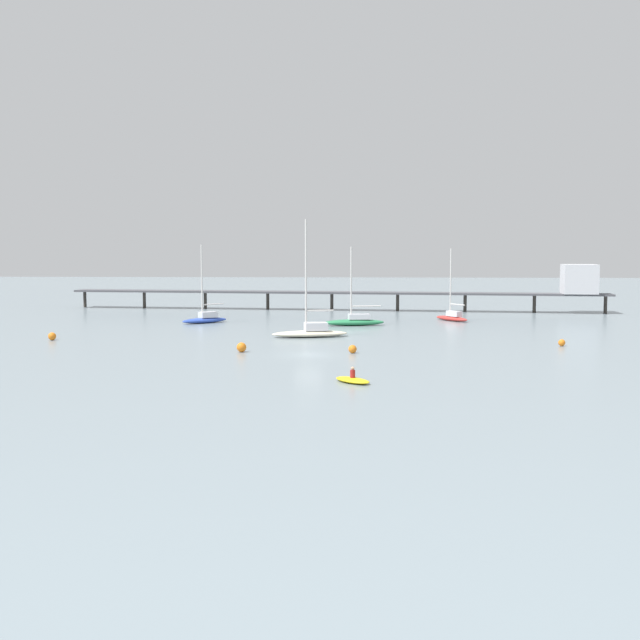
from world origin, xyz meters
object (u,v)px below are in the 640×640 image
at_px(sailboat_green, 355,320).
at_px(sailboat_cream, 311,330).
at_px(sailboat_blue, 205,318).
at_px(mooring_buoy_inner, 241,347).
at_px(mooring_buoy_far, 353,349).
at_px(mooring_buoy_near, 52,336).
at_px(mooring_buoy_mid, 562,343).
at_px(pier, 455,286).
at_px(sailboat_red, 452,316).
at_px(dinghy_yellow, 353,380).

xyz_separation_m(sailboat_green, sailboat_cream, (-4.61, -13.03, 0.04)).
xyz_separation_m(sailboat_blue, mooring_buoy_inner, (9.14, -28.27, -0.23)).
distance_m(mooring_buoy_far, mooring_buoy_near, 32.54).
bearing_deg(sailboat_blue, mooring_buoy_near, -121.14).
bearing_deg(mooring_buoy_mid, mooring_buoy_near, 177.65).
distance_m(pier, mooring_buoy_near, 61.63).
relative_size(mooring_buoy_mid, mooring_buoy_inner, 0.75).
bearing_deg(sailboat_red, mooring_buoy_inner, -124.89).
bearing_deg(mooring_buoy_mid, pier, 97.21).
bearing_deg(mooring_buoy_near, sailboat_cream, 9.55).
bearing_deg(mooring_buoy_far, dinghy_yellow, -89.24).
relative_size(sailboat_cream, mooring_buoy_far, 16.64).
xyz_separation_m(sailboat_green, mooring_buoy_far, (0.05, -26.04, -0.29)).
bearing_deg(mooring_buoy_inner, mooring_buoy_far, -1.07).
bearing_deg(sailboat_cream, mooring_buoy_mid, -14.80).
distance_m(pier, dinghy_yellow, 66.42).
bearing_deg(sailboat_green, sailboat_blue, 172.87).
xyz_separation_m(pier, mooring_buoy_mid, (5.38, -42.52, -3.57)).
bearing_deg(pier, sailboat_green, -123.34).
relative_size(pier, dinghy_yellow, 25.35).
height_order(sailboat_cream, mooring_buoy_mid, sailboat_cream).
relative_size(sailboat_red, mooring_buoy_inner, 10.69).
distance_m(sailboat_red, sailboat_cream, 26.66).
bearing_deg(mooring_buoy_mid, sailboat_cream, 165.20).
relative_size(pier, sailboat_green, 8.58).
relative_size(mooring_buoy_mid, mooring_buoy_far, 0.89).
xyz_separation_m(sailboat_red, sailboat_green, (-12.83, -7.13, -0.03)).
distance_m(sailboat_green, mooring_buoy_inner, 27.78).
height_order(dinghy_yellow, mooring_buoy_near, dinghy_yellow).
relative_size(sailboat_cream, mooring_buoy_near, 15.43).
bearing_deg(sailboat_cream, mooring_buoy_far, -70.27).
distance_m(pier, sailboat_green, 27.58).
bearing_deg(sailboat_red, sailboat_cream, -130.89).
xyz_separation_m(pier, sailboat_blue, (-34.36, -20.46, -3.23)).
distance_m(pier, sailboat_cream, 41.06).
distance_m(dinghy_yellow, mooring_buoy_mid, 29.94).
xyz_separation_m(sailboat_red, mooring_buoy_mid, (7.60, -26.77, -0.36)).
distance_m(sailboat_blue, mooring_buoy_near, 23.30).
bearing_deg(mooring_buoy_near, mooring_buoy_far, -15.17).
xyz_separation_m(pier, mooring_buoy_far, (-15.00, -48.92, -3.53)).
height_order(sailboat_blue, dinghy_yellow, sailboat_blue).
relative_size(pier, sailboat_cream, 6.64).
xyz_separation_m(sailboat_cream, mooring_buoy_near, (-26.74, -4.50, -0.30)).
xyz_separation_m(sailboat_cream, mooring_buoy_inner, (-5.55, -12.82, -0.26)).
bearing_deg(sailboat_cream, sailboat_blue, 133.58).
relative_size(sailboat_blue, mooring_buoy_near, 12.32).
xyz_separation_m(sailboat_cream, dinghy_yellow, (4.88, -28.74, -0.51)).
bearing_deg(dinghy_yellow, mooring_buoy_far, 90.76).
bearing_deg(sailboat_green, pier, 56.66).
bearing_deg(sailboat_blue, dinghy_yellow, -66.11).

